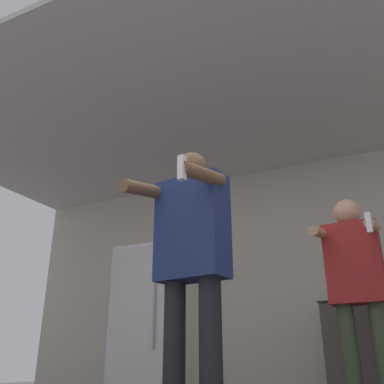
{
  "coord_description": "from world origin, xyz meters",
  "views": [
    {
      "loc": [
        0.99,
        -1.75,
        0.41
      ],
      "look_at": [
        -0.1,
        0.53,
        1.41
      ],
      "focal_mm": 40.0,
      "sensor_mm": 36.0,
      "label": 1
    }
  ],
  "objects_px": {
    "person_man_side": "(356,281)",
    "refrigerator": "(152,322)",
    "person_woman_foreground": "(191,255)",
    "bottle_tall_gin": "(378,287)"
  },
  "relations": [
    {
      "from": "bottle_tall_gin",
      "to": "person_woman_foreground",
      "type": "distance_m",
      "value": 2.27
    },
    {
      "from": "bottle_tall_gin",
      "to": "person_man_side",
      "type": "bearing_deg",
      "value": -95.8
    },
    {
      "from": "person_woman_foreground",
      "to": "person_man_side",
      "type": "height_order",
      "value": "person_woman_foreground"
    },
    {
      "from": "refrigerator",
      "to": "person_woman_foreground",
      "type": "xyz_separation_m",
      "value": [
        1.45,
        -2.01,
        0.18
      ]
    },
    {
      "from": "person_man_side",
      "to": "refrigerator",
      "type": "bearing_deg",
      "value": 158.21
    },
    {
      "from": "refrigerator",
      "to": "bottle_tall_gin",
      "type": "relative_size",
      "value": 5.09
    },
    {
      "from": "person_man_side",
      "to": "bottle_tall_gin",
      "type": "bearing_deg",
      "value": 84.2
    },
    {
      "from": "bottle_tall_gin",
      "to": "person_man_side",
      "type": "relative_size",
      "value": 0.2
    },
    {
      "from": "refrigerator",
      "to": "bottle_tall_gin",
      "type": "bearing_deg",
      "value": 1.58
    },
    {
      "from": "bottle_tall_gin",
      "to": "person_man_side",
      "type": "height_order",
      "value": "person_man_side"
    }
  ]
}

